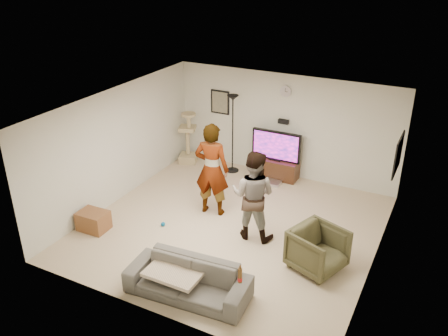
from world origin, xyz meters
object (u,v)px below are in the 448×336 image
at_px(cat_tree, 188,137).
at_px(side_table, 93,221).
at_px(person_right, 253,195).
at_px(beer_bottle, 240,275).
at_px(person_left, 212,169).
at_px(sofa, 188,280).
at_px(tv, 276,146).
at_px(floor_lamp, 233,134).
at_px(armchair, 318,250).
at_px(tv_stand, 275,168).

bearing_deg(cat_tree, side_table, -89.72).
xyz_separation_m(person_right, beer_bottle, (0.70, -2.04, -0.18)).
distance_m(person_left, sofa, 2.74).
height_order(person_right, beer_bottle, person_right).
bearing_deg(sofa, tv, 89.92).
bearing_deg(person_left, beer_bottle, 117.92).
bearing_deg(cat_tree, sofa, -58.91).
xyz_separation_m(person_right, sofa, (-0.21, -2.04, -0.60)).
relative_size(floor_lamp, beer_bottle, 7.80).
bearing_deg(beer_bottle, side_table, 167.19).
height_order(cat_tree, side_table, cat_tree).
bearing_deg(armchair, person_right, 93.50).
xyz_separation_m(floor_lamp, sofa, (1.43, -4.50, -0.68)).
distance_m(sofa, side_table, 2.80).
height_order(person_right, sofa, person_right).
relative_size(cat_tree, beer_bottle, 5.45).
xyz_separation_m(tv, sofa, (0.35, -4.66, -0.53)).
bearing_deg(tv, armchair, -56.93).
xyz_separation_m(tv, floor_lamp, (-1.07, -0.16, 0.15)).
xyz_separation_m(armchair, side_table, (-4.30, -0.80, -0.19)).
bearing_deg(floor_lamp, cat_tree, -178.53).
bearing_deg(beer_bottle, floor_lamp, 117.53).
distance_m(tv_stand, beer_bottle, 4.85).
xyz_separation_m(cat_tree, person_left, (1.78, -1.98, 0.31)).
bearing_deg(tv, floor_lamp, -171.37).
distance_m(sofa, beer_bottle, 1.00).
xyz_separation_m(floor_lamp, beer_bottle, (2.34, -4.50, -0.27)).
distance_m(cat_tree, beer_bottle, 5.74).
bearing_deg(person_left, armchair, 152.69).
relative_size(person_left, sofa, 1.00).
relative_size(tv_stand, side_table, 1.95).
bearing_deg(armchair, person_left, 91.23).
bearing_deg(sofa, tv_stand, 89.92).
bearing_deg(person_left, sofa, 101.74).
distance_m(tv_stand, side_table, 4.49).
bearing_deg(person_left, cat_tree, -56.32).
relative_size(beer_bottle, side_table, 0.43).
bearing_deg(floor_lamp, person_left, -75.51).
xyz_separation_m(tv, cat_tree, (-2.34, -0.20, -0.14)).
height_order(sofa, armchair, armchair).
bearing_deg(sofa, side_table, 158.60).
relative_size(person_right, beer_bottle, 7.10).
relative_size(cat_tree, person_right, 0.77).
distance_m(floor_lamp, sofa, 4.77).
distance_m(person_right, armchair, 1.56).
height_order(floor_lamp, sofa, floor_lamp).
bearing_deg(side_table, tv, 58.89).
bearing_deg(side_table, floor_lamp, 71.31).
height_order(tv_stand, person_right, person_right).
relative_size(floor_lamp, cat_tree, 1.43).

